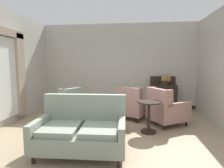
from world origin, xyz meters
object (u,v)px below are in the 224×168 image
object	(u,v)px
gramophone	(166,78)
side_table	(149,114)
armchair_near_window	(133,105)
armchair_foreground_right	(166,109)
settee	(81,130)
sideboard	(163,95)
coffee_table	(106,116)
porcelain_vase	(105,107)
armchair_far_left	(68,106)

from	to	relation	value
gramophone	side_table	bearing A→B (deg)	-108.76
gramophone	armchair_near_window	bearing A→B (deg)	-136.22
armchair_foreground_right	side_table	bearing A→B (deg)	109.05
settee	sideboard	xyz separation A→B (m)	(1.96, 3.32, 0.11)
side_table	gramophone	size ratio (longest dim) A/B	1.48
coffee_table	side_table	size ratio (longest dim) A/B	1.30
armchair_foreground_right	side_table	world-z (taller)	armchair_foreground_right
settee	porcelain_vase	bearing A→B (deg)	73.07
side_table	sideboard	world-z (taller)	sideboard
side_table	sideboard	bearing A→B (deg)	73.08
armchair_far_left	sideboard	world-z (taller)	sideboard
armchair_near_window	gramophone	distance (m)	1.67
armchair_far_left	gramophone	world-z (taller)	gramophone
settee	armchair_near_window	bearing A→B (deg)	64.63
coffee_table	armchair_far_left	distance (m)	1.49
porcelain_vase	side_table	bearing A→B (deg)	3.39
settee	armchair_far_left	world-z (taller)	settee
coffee_table	sideboard	xyz separation A→B (m)	(1.66, 2.28, 0.13)
settee	gramophone	size ratio (longest dim) A/B	3.22
porcelain_vase	armchair_near_window	size ratio (longest dim) A/B	0.28
coffee_table	settee	world-z (taller)	settee
coffee_table	sideboard	size ratio (longest dim) A/B	0.82
porcelain_vase	sideboard	size ratio (longest dim) A/B	0.27
gramophone	settee	bearing A→B (deg)	-121.85
armchair_foreground_right	gramophone	bearing A→B (deg)	-40.55
sideboard	porcelain_vase	bearing A→B (deg)	-126.74
coffee_table	gramophone	bearing A→B (deg)	52.01
armchair_near_window	armchair_far_left	bearing A→B (deg)	37.52
settee	side_table	xyz separation A→B (m)	(1.29, 1.12, 0.04)
coffee_table	sideboard	distance (m)	2.83
porcelain_vase	armchair_far_left	size ratio (longest dim) A/B	0.29
sideboard	gramophone	bearing A→B (deg)	-61.98
porcelain_vase	gramophone	size ratio (longest dim) A/B	0.63
armchair_foreground_right	armchair_far_left	distance (m)	2.73
armchair_far_left	sideboard	bearing A→B (deg)	149.36
armchair_near_window	coffee_table	bearing A→B (deg)	88.55
armchair_foreground_right	armchair_far_left	xyz separation A→B (m)	(-2.72, 0.14, -0.01)
porcelain_vase	sideboard	distance (m)	2.82
armchair_near_window	gramophone	size ratio (longest dim) A/B	2.24
settee	armchair_far_left	distance (m)	2.08
side_table	armchair_near_window	bearing A→B (deg)	108.84
gramophone	armchair_far_left	bearing A→B (deg)	-154.95
coffee_table	settee	bearing A→B (deg)	-105.93
armchair_near_window	gramophone	world-z (taller)	gramophone
sideboard	coffee_table	bearing A→B (deg)	-126.11
porcelain_vase	armchair_far_left	world-z (taller)	armchair_far_left
armchair_foreground_right	armchair_far_left	bearing A→B (deg)	55.35
porcelain_vase	armchair_foreground_right	size ratio (longest dim) A/B	0.28
armchair_foreground_right	porcelain_vase	bearing A→B (deg)	81.73
armchair_far_left	armchair_foreground_right	bearing A→B (deg)	119.68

